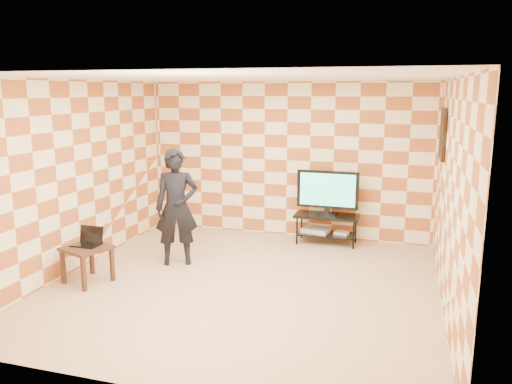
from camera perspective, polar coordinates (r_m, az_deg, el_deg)
floor at (r=6.78m, az=-1.48°, el=-10.56°), size 5.00×5.00×0.00m
wall_back at (r=8.77m, az=3.56°, el=3.65°), size 5.00×0.02×2.70m
wall_front at (r=4.16m, az=-12.36°, el=-5.45°), size 5.00×0.02×2.70m
wall_left at (r=7.54m, az=-19.91°, el=1.70°), size 0.02×5.00×2.70m
wall_right at (r=6.11m, az=21.35°, el=-0.57°), size 0.02×5.00×2.70m
ceiling at (r=6.28m, az=-1.60°, el=12.92°), size 5.00×5.00×0.02m
wall_art at (r=7.56m, az=20.56°, el=6.26°), size 0.04×0.72×0.72m
tv_stand at (r=8.51m, az=8.09°, el=-3.45°), size 1.07×0.48×0.50m
tv at (r=8.38m, az=8.19°, el=0.16°), size 1.03×0.20×0.75m
dvd_player at (r=8.60m, az=6.85°, el=-4.34°), size 0.50×0.39×0.07m
game_console at (r=8.53m, az=9.75°, el=-4.64°), size 0.25×0.20×0.05m
side_table at (r=7.10m, az=-18.76°, el=-6.61°), size 0.69×0.69×0.50m
laptop at (r=7.15m, az=-18.61°, el=-5.30°), size 0.36×0.29×0.24m
person at (r=7.43m, az=-9.05°, el=-1.74°), size 0.74×0.64×1.72m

